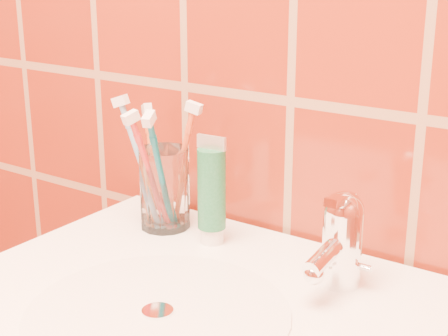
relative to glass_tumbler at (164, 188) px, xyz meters
The scene contains 8 objects.
glass_tumbler is the anchor object (origin of this frame).
toothpaste_tube 0.09m from the glass_tumbler, ahead, with size 0.04×0.04×0.15m.
faucet 0.29m from the glass_tumbler, ahead, with size 0.05×0.11×0.12m.
toothbrush_0 0.04m from the glass_tumbler, 159.93° to the left, with size 0.07×0.06×0.18m, color orange, non-canonical shape.
toothbrush_1 0.04m from the glass_tumbler, 35.62° to the left, with size 0.07×0.03×0.20m, color #D65225, non-canonical shape.
toothbrush_2 0.05m from the glass_tumbler, 152.57° to the right, with size 0.09×0.03×0.20m, color #77A8D3, non-canonical shape.
toothbrush_3 0.04m from the glass_tumbler, 87.60° to the right, with size 0.04×0.08×0.19m, color red, non-canonical shape.
toothbrush_4 0.05m from the glass_tumbler, 56.23° to the right, with size 0.05×0.09×0.19m, color #0D6071, non-canonical shape.
Camera 1 is at (0.45, 0.39, 1.24)m, focal length 55.00 mm.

